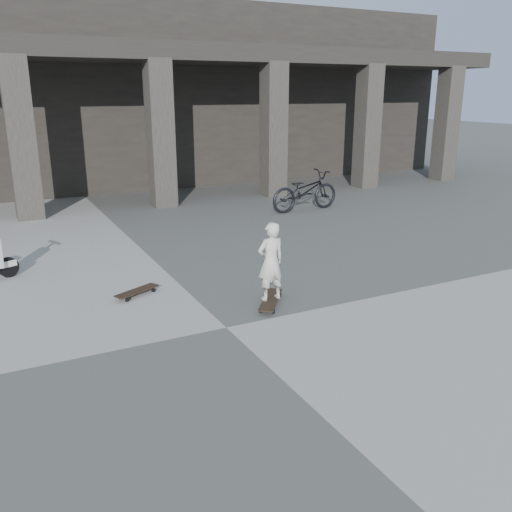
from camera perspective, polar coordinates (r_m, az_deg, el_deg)
name	(u,v)px	position (r m, az deg, el deg)	size (l,w,h in m)	color
ground	(226,328)	(7.62, -3.15, -7.54)	(90.00, 90.00, 0.00)	#484846
colonnade	(62,95)	(20.32, -19.77, 15.68)	(28.00, 8.82, 6.00)	black
longboard	(271,300)	(8.36, 1.55, -4.66)	(0.76, 0.89, 0.10)	black
skateboard_spare	(137,291)	(8.93, -12.44, -3.66)	(0.78, 0.51, 0.09)	black
child	(271,261)	(8.15, 1.58, -0.57)	(0.44, 0.29, 1.21)	beige
bicycle	(305,191)	(14.94, 5.17, 6.83)	(0.72, 2.07, 1.09)	black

